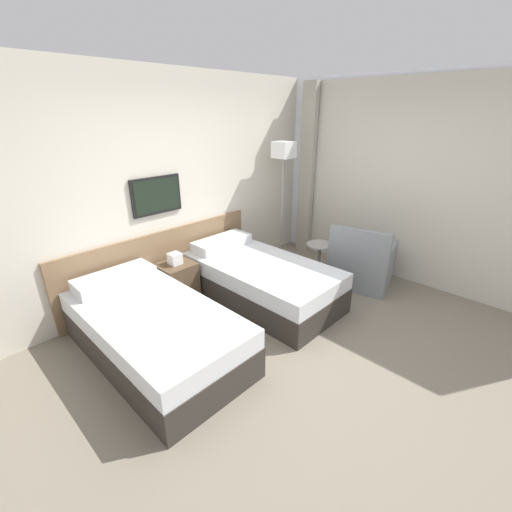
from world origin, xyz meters
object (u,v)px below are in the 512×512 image
(floor_lamp, at_px, (283,160))
(bed_near_window, at_px, (260,280))
(nightstand, at_px, (177,281))
(side_table, at_px, (319,255))
(bed_near_door, at_px, (154,330))
(armchair, at_px, (361,265))

(floor_lamp, bearing_deg, bed_near_window, -151.13)
(nightstand, xyz_separation_m, side_table, (1.73, -0.93, 0.10))
(bed_near_door, xyz_separation_m, nightstand, (0.75, 0.72, -0.00))
(side_table, distance_m, armchair, 0.58)
(floor_lamp, height_order, armchair, floor_lamp)
(bed_near_window, xyz_separation_m, floor_lamp, (1.16, 0.64, 1.31))
(bed_near_window, distance_m, nightstand, 1.04)
(bed_near_door, relative_size, nightstand, 3.05)
(side_table, xyz_separation_m, armchair, (0.28, -0.50, -0.08))
(bed_near_door, bearing_deg, nightstand, 43.75)
(bed_near_door, distance_m, bed_near_window, 1.51)
(bed_near_window, height_order, nightstand, nightstand)
(floor_lamp, distance_m, armchair, 1.87)
(bed_near_door, bearing_deg, bed_near_window, 0.00)
(bed_near_door, relative_size, floor_lamp, 1.07)
(nightstand, bearing_deg, bed_near_door, -136.25)
(bed_near_door, distance_m, side_table, 2.50)
(bed_near_door, bearing_deg, floor_lamp, 13.47)
(armchair, bearing_deg, side_table, 15.44)
(bed_near_door, bearing_deg, armchair, -14.52)
(floor_lamp, height_order, side_table, floor_lamp)
(bed_near_window, distance_m, armchair, 1.45)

